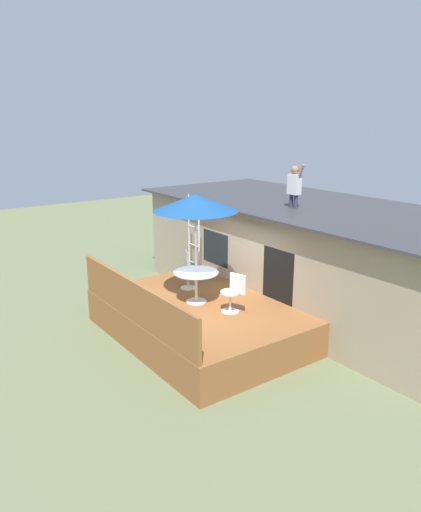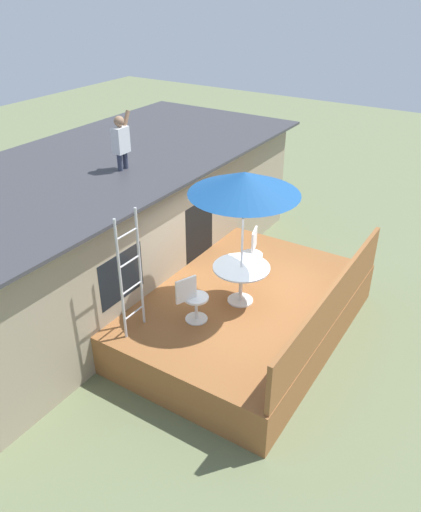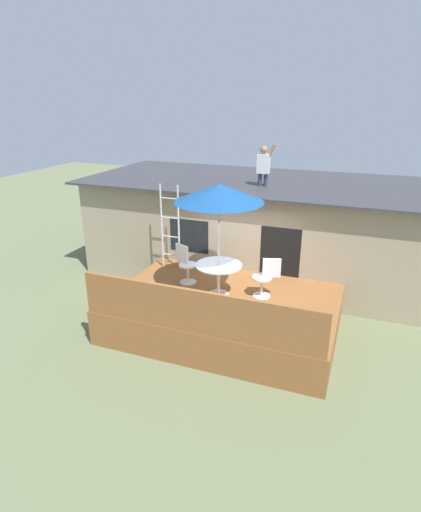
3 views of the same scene
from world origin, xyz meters
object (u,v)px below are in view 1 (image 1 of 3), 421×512
at_px(step_ladder, 194,236).
at_px(patio_chair_right, 233,293).
at_px(patio_chair_left, 187,270).
at_px(patio_table, 196,278).
at_px(patio_umbrella, 195,203).
at_px(person_figure, 295,184).

distance_m(step_ladder, patio_chair_right, 2.91).
xyz_separation_m(patio_chair_left, patio_chair_right, (1.98, -0.11, 0.00)).
relative_size(patio_chair_left, patio_chair_right, 1.00).
bearing_deg(patio_chair_left, patio_chair_right, 19.44).
height_order(patio_chair_left, patio_chair_right, same).
relative_size(patio_table, patio_chair_right, 1.13).
relative_size(patio_table, patio_chair_left, 1.13).
height_order(patio_table, patio_chair_right, patio_chair_right).
bearing_deg(patio_chair_right, step_ladder, -33.28).
bearing_deg(step_ladder, patio_chair_left, -43.58).
relative_size(patio_table, step_ladder, 0.47).
xyz_separation_m(patio_table, patio_umbrella, (0.00, 0.00, 1.76)).
xyz_separation_m(patio_umbrella, patio_chair_left, (-0.98, 0.41, -1.89)).
relative_size(step_ladder, patio_chair_right, 2.39).
distance_m(patio_table, step_ladder, 2.11).
height_order(patio_umbrella, person_figure, person_figure).
height_order(patio_table, patio_chair_left, patio_chair_left).
distance_m(person_figure, patio_chair_right, 3.40).
height_order(patio_table, step_ladder, step_ladder).
bearing_deg(patio_table, patio_umbrella, 1.79).
distance_m(step_ladder, person_figure, 2.99).
bearing_deg(step_ladder, person_figure, 41.74).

